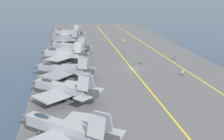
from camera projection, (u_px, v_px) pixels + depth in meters
name	position (u px, v px, depth m)	size (l,w,h in m)	color
ground_plane	(132.00, 70.00, 78.90)	(2000.00, 2000.00, 0.00)	#2D425B
carrier_deck	(132.00, 69.00, 78.85)	(212.07, 51.39, 0.40)	#565659
deck_stripe_foul_line	(180.00, 66.00, 80.88)	(190.86, 0.36, 0.01)	yellow
deck_stripe_centerline	(132.00, 69.00, 78.79)	(190.86, 0.36, 0.01)	yellow
parked_jet_second	(65.00, 129.00, 39.26)	(14.56, 15.94, 6.43)	#93999E
parked_jet_third	(63.00, 88.00, 55.89)	(13.90, 15.54, 6.12)	#93999E
parked_jet_fourth	(63.00, 69.00, 69.75)	(14.07, 16.71, 5.84)	gray
parked_jet_fifth	(64.00, 54.00, 84.95)	(13.93, 15.49, 6.64)	#93999E
parked_jet_sixth	(69.00, 46.00, 98.02)	(14.13, 15.89, 5.93)	gray
parked_jet_seventh	(65.00, 38.00, 113.00)	(12.97, 14.69, 6.09)	gray
parked_jet_eighth	(67.00, 32.00, 126.58)	(13.81, 15.84, 6.29)	#93999E
crew_green_vest	(140.00, 61.00, 82.96)	(0.35, 0.43, 1.73)	#232328
crew_purple_vest	(175.00, 57.00, 87.90)	(0.46, 0.41, 1.72)	#383328
crew_yellow_vest	(124.00, 41.00, 114.44)	(0.27, 0.38, 1.77)	#4C473D
crew_white_vest	(183.00, 73.00, 71.72)	(0.46, 0.44, 1.70)	#232328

